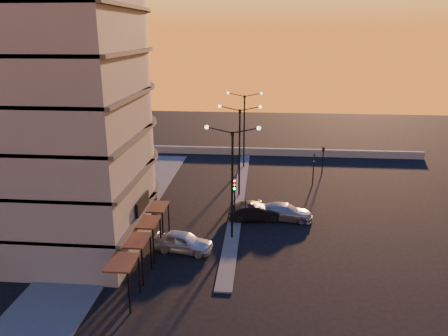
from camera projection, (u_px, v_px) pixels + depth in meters
ground at (232, 238)px, 36.14m from camera, size 120.00×120.00×0.00m
sidewalk_west at (123, 214)px, 40.84m from camera, size 5.00×40.00×0.12m
median at (239, 195)px, 45.63m from camera, size 1.20×36.00×0.12m
parapet at (260, 152)px, 60.54m from camera, size 44.00×0.50×1.00m
building at (53, 92)px, 33.85m from camera, size 14.35×17.08×25.00m
streetlamp_near at (232, 174)px, 34.48m from camera, size 4.32×0.32×9.51m
streetlamp_mid at (240, 144)px, 43.99m from camera, size 4.32×0.32×9.51m
streetlamp_far at (244, 124)px, 53.50m from camera, size 4.32×0.32×9.51m
traffic_light_main at (235, 194)px, 38.01m from camera, size 0.28×0.44×4.25m
signal_east_a at (313, 169)px, 48.18m from camera, size 0.13×0.16×3.60m
signal_east_b at (323, 149)px, 51.51m from camera, size 0.42×1.99×3.60m
car_hatchback at (183, 242)px, 33.85m from camera, size 4.88×2.65×1.58m
car_sedan at (255, 212)px, 39.50m from camera, size 5.00×2.38×1.58m
car_wagon at (285, 212)px, 39.63m from camera, size 5.30×2.68×1.48m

